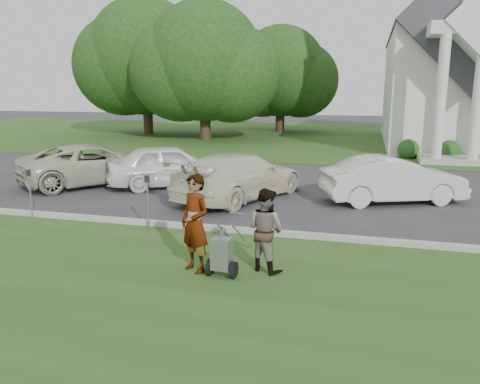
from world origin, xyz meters
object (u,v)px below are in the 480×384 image
at_px(tree_far, 146,62).
at_px(striping_cart, 222,255).
at_px(car_d, 393,180).
at_px(church, 465,51).
at_px(tree_left, 204,67).
at_px(car_c, 240,176).
at_px(tree_back, 281,76).
at_px(car_a, 94,164).
at_px(person_left, 195,224).
at_px(car_b, 170,165).
at_px(person_right, 265,230).
at_px(parking_meter_far, 30,187).
at_px(parking_meter_near, 148,195).

relative_size(tree_far, striping_cart, 10.27).
bearing_deg(tree_far, car_d, -47.54).
bearing_deg(church, tree_far, 175.34).
xyz_separation_m(church, car_d, (-4.76, -18.08, -5.21)).
height_order(tree_left, car_c, tree_left).
bearing_deg(tree_back, car_a, -95.86).
distance_m(church, person_left, 27.12).
bearing_deg(car_b, car_a, 62.01).
relative_size(person_right, car_c, 0.32).
height_order(parking_meter_far, car_c, car_c).
xyz_separation_m(car_a, car_b, (3.00, 0.28, 0.03)).
height_order(person_right, car_c, person_right).
bearing_deg(car_b, striping_cart, 176.47).
bearing_deg(tree_far, person_right, -59.67).
bearing_deg(car_a, parking_meter_far, 140.62).
height_order(tree_left, car_a, tree_left).
distance_m(church, parking_meter_near, 25.82).
height_order(person_left, car_d, person_left).
bearing_deg(striping_cart, car_d, 68.76).
bearing_deg(tree_back, tree_left, -116.57).
height_order(tree_far, person_right, tree_far).
distance_m(church, tree_back, 14.77).
relative_size(tree_back, person_right, 5.85).
relative_size(tree_back, car_c, 1.85).
bearing_deg(church, tree_back, 152.15).
distance_m(person_left, parking_meter_near, 3.17).
bearing_deg(car_d, person_left, 128.20).
height_order(church, parking_meter_near, church).
distance_m(tree_back, car_a, 25.20).
bearing_deg(car_b, parking_meter_far, 126.75).
height_order(church, striping_cart, church).
height_order(church, tree_left, church).
bearing_deg(tree_left, car_a, -85.02).
relative_size(tree_left, car_b, 2.31).
height_order(tree_left, person_left, tree_left).
bearing_deg(car_c, tree_back, -60.24).
height_order(striping_cart, person_left, person_left).
relative_size(church, car_c, 4.63).
bearing_deg(person_right, car_a, -13.40).
relative_size(parking_meter_near, car_b, 0.31).
bearing_deg(tree_left, tree_back, 63.43).
distance_m(tree_left, person_left, 25.81).
distance_m(tree_left, parking_meter_far, 22.21).
distance_m(parking_meter_near, parking_meter_far, 3.58).
bearing_deg(church, striping_cart, -107.78).
xyz_separation_m(tree_back, car_d, (8.26, -24.95, -4.00)).
relative_size(striping_cart, car_a, 0.21).
xyz_separation_m(church, car_b, (-12.55, -17.60, -5.16)).
height_order(striping_cart, person_right, person_right).
bearing_deg(tree_back, parking_meter_far, -92.74).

